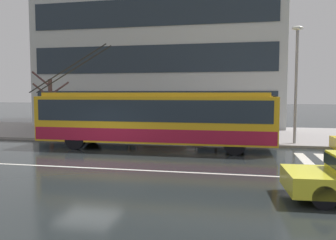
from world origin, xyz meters
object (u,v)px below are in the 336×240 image
Objects in this scene: street_tree_bare at (50,103)px; street_lamp at (296,74)px; bus_shelter at (164,105)px; pedestrian_at_shelter at (130,110)px; pedestrian_approaching_curb at (216,115)px; trolleybus at (154,118)px.

street_lamp is at bearing -3.09° from street_tree_bare.
bus_shelter is at bearing 3.11° from street_tree_bare.
street_tree_bare is at bearing -176.65° from pedestrian_at_shelter.
pedestrian_at_shelter is at bearing 165.80° from pedestrian_approaching_curb.
trolleybus is 2.05× the size of street_lamp.
street_lamp is at bearing 3.56° from pedestrian_approaching_curb.
bus_shelter is at bearing 2.52° from pedestrian_at_shelter.
pedestrian_at_shelter is 10.15m from street_lamp.
pedestrian_approaching_curb is 11.01m from street_tree_bare.
pedestrian_approaching_curb is 0.30× the size of street_lamp.
trolleybus is 6.42× the size of pedestrian_at_shelter.
bus_shelter is 0.67× the size of street_lamp.
bus_shelter is 7.94m from street_lamp.
pedestrian_at_shelter is 0.32× the size of street_lamp.
trolleybus reaches higher than pedestrian_at_shelter.
trolleybus is at bearing -22.72° from street_tree_bare.
trolleybus is 4.40m from pedestrian_at_shelter.
pedestrian_approaching_curb is (5.56, -1.41, -0.15)m from pedestrian_at_shelter.
bus_shelter reaches higher than pedestrian_at_shelter.
pedestrian_at_shelter is at bearing 124.62° from trolleybus.
pedestrian_at_shelter is 5.73m from pedestrian_approaching_curb.
bus_shelter is 1.03× the size of street_tree_bare.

